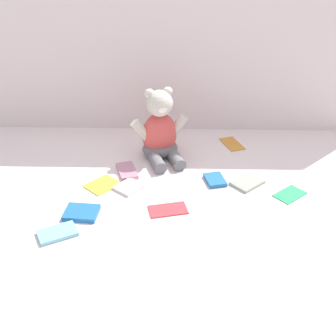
# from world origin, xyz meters

# --- Properties ---
(ground_plane) EXTENTS (3.20, 3.20, 0.00)m
(ground_plane) POSITION_xyz_m (0.00, 0.00, 0.00)
(ground_plane) COLOR silver
(backdrop_drape) EXTENTS (1.86, 0.03, 0.77)m
(backdrop_drape) POSITION_xyz_m (0.00, 0.47, 0.38)
(backdrop_drape) COLOR silver
(backdrop_drape) RESTS_ON ground_plane
(teddy_bear) EXTENTS (0.25, 0.25, 0.30)m
(teddy_bear) POSITION_xyz_m (-0.06, 0.17, 0.11)
(teddy_bear) COLOR #D84C47
(teddy_bear) RESTS_ON ground_plane
(book_case_0) EXTENTS (0.14, 0.14, 0.01)m
(book_case_0) POSITION_xyz_m (0.28, -0.04, 0.01)
(book_case_0) COLOR #979D90
(book_case_0) RESTS_ON ground_plane
(book_case_1) EXTENTS (0.12, 0.13, 0.01)m
(book_case_1) POSITION_xyz_m (-0.17, -0.09, 0.01)
(book_case_1) COLOR white
(book_case_1) RESTS_ON ground_plane
(book_case_2) EXTENTS (0.14, 0.13, 0.01)m
(book_case_2) POSITION_xyz_m (0.43, -0.11, 0.00)
(book_case_2) COLOR #2A9B5F
(book_case_2) RESTS_ON ground_plane
(book_case_3) EXTENTS (0.15, 0.10, 0.01)m
(book_case_3) POSITION_xyz_m (-0.02, -0.22, 0.00)
(book_case_3) COLOR #CA363E
(book_case_3) RESTS_ON ground_plane
(book_case_4) EXTENTS (0.14, 0.12, 0.01)m
(book_case_4) POSITION_xyz_m (-0.37, -0.36, 0.01)
(book_case_4) COLOR #78BFD5
(book_case_4) RESTS_ON ground_plane
(book_case_5) EXTENTS (0.11, 0.15, 0.01)m
(book_case_5) POSITION_xyz_m (0.26, 0.29, 0.00)
(book_case_5) COLOR orange
(book_case_5) RESTS_ON ground_plane
(book_case_6) EXTENTS (0.12, 0.10, 0.02)m
(book_case_6) POSITION_xyz_m (-0.31, -0.26, 0.01)
(book_case_6) COLOR #2064AD
(book_case_6) RESTS_ON ground_plane
(book_case_7) EXTENTS (0.10, 0.14, 0.01)m
(book_case_7) POSITION_xyz_m (-0.19, 0.03, 0.01)
(book_case_7) COLOR #BB7891
(book_case_7) RESTS_ON ground_plane
(book_case_8) EXTENTS (0.09, 0.11, 0.02)m
(book_case_8) POSITION_xyz_m (0.16, -0.03, 0.01)
(book_case_8) COLOR #2267A8
(book_case_8) RESTS_ON ground_plane
(book_case_9) EXTENTS (0.15, 0.15, 0.01)m
(book_case_9) POSITION_xyz_m (-0.27, -0.07, 0.00)
(book_case_9) COLOR yellow
(book_case_9) RESTS_ON ground_plane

